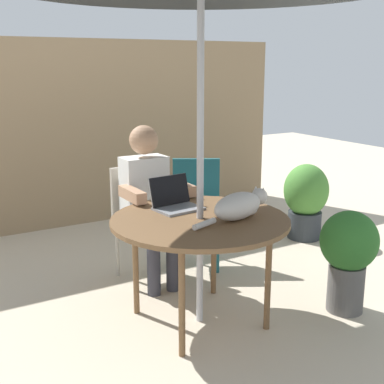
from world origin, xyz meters
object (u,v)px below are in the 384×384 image
Objects in this scene: patio_table at (200,226)px; cat at (240,206)px; potted_plant_near_fence at (348,252)px; chair_empty at (196,203)px; potted_plant_by_chair at (306,198)px; person_seated at (149,197)px; chair_occupied at (140,213)px; laptop at (174,199)px.

cat is at bearing -31.19° from patio_table.
patio_table is 1.78× the size of cat.
cat reaches higher than potted_plant_near_fence.
chair_empty is 1.21× the size of potted_plant_by_chair.
cat is at bearing -76.06° from person_seated.
potted_plant_near_fence is at bearing -50.06° from person_seated.
patio_table is 1.56× the size of potted_plant_by_chair.
potted_plant_near_fence is 0.97× the size of potted_plant_by_chair.
cat is (0.22, -0.13, 0.13)m from patio_table.
chair_occupied is 0.54m from chair_empty.
laptop is (-0.03, -0.61, 0.26)m from chair_occupied.
potted_plant_by_chair is at bearing 57.76° from potted_plant_near_fence.
chair_empty is at bearing 73.27° from cat.
potted_plant_near_fence is at bearing -53.67° from chair_occupied.
chair_occupied is 0.23m from person_seated.
patio_table is 1.05m from potted_plant_near_fence.
chair_empty is (0.54, 0.93, -0.15)m from patio_table.
person_seated reaches higher than chair_empty.
person_seated is (0.00, 0.75, 0.02)m from patio_table.
potted_plant_near_fence is (0.95, -1.29, -0.10)m from chair_occupied.
chair_empty is 0.72× the size of person_seated.
person_seated reaches higher than chair_occupied.
cat is (0.22, -1.03, 0.28)m from chair_occupied.
patio_table is at bearing 157.75° from potted_plant_near_fence.
chair_occupied is (0.00, 0.90, -0.15)m from patio_table.
laptop reaches higher than chair_empty.
chair_empty reaches higher than potted_plant_near_fence.
potted_plant_near_fence is (0.98, -0.68, -0.35)m from laptop.
chair_occupied reaches higher than patio_table.
chair_occupied is at bearing -177.10° from chair_empty.
chair_empty is 1.24m from potted_plant_by_chair.
patio_table is 1.08m from chair_empty.
patio_table is 0.29m from cat.
laptop is 1.95m from potted_plant_by_chair.
person_seated is (0.00, -0.16, 0.17)m from chair_occupied.
person_seated is 1.71× the size of potted_plant_near_fence.
potted_plant_by_chair is (1.78, 0.18, -0.29)m from person_seated.
potted_plant_by_chair is at bearing 27.43° from patio_table.
chair_occupied is at bearing 126.33° from potted_plant_near_fence.
chair_empty is 1.14m from cat.
potted_plant_by_chair is (0.83, 1.31, -0.02)m from potted_plant_near_fence.
chair_empty is (0.54, 0.03, 0.00)m from chair_occupied.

